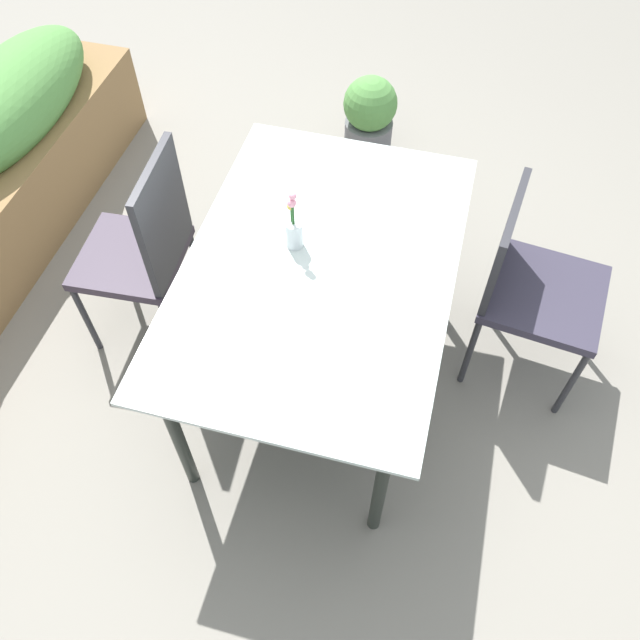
{
  "coord_description": "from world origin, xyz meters",
  "views": [
    {
      "loc": [
        -1.48,
        -0.44,
        2.53
      ],
      "look_at": [
        0.01,
        -0.05,
        0.42
      ],
      "focal_mm": 36.35,
      "sensor_mm": 36.0,
      "label": 1
    }
  ],
  "objects": [
    {
      "name": "ground_plane",
      "position": [
        0.0,
        0.0,
        0.0
      ],
      "size": [
        12.0,
        12.0,
        0.0
      ],
      "primitive_type": "plane",
      "color": "gray"
    },
    {
      "name": "dining_table",
      "position": [
        0.01,
        -0.05,
        0.7
      ],
      "size": [
        1.43,
        0.97,
        0.76
      ],
      "color": "silver",
      "rests_on": "ground"
    },
    {
      "name": "chair_near_right",
      "position": [
        0.34,
        -0.84,
        0.53
      ],
      "size": [
        0.52,
        0.52,
        0.89
      ],
      "rotation": [
        0.0,
        0.0,
        3.02
      ],
      "color": "#332F3F",
      "rests_on": "ground"
    },
    {
      "name": "chair_far_side",
      "position": [
        0.1,
        0.72,
        0.55
      ],
      "size": [
        0.46,
        0.46,
        0.98
      ],
      "rotation": [
        0.0,
        0.0,
        0.07
      ],
      "color": "#362C3A",
      "rests_on": "ground"
    },
    {
      "name": "flower_vase",
      "position": [
        0.07,
        0.06,
        0.84
      ],
      "size": [
        0.06,
        0.06,
        0.26
      ],
      "color": "silver",
      "rests_on": "dining_table"
    },
    {
      "name": "potted_plant",
      "position": [
        1.58,
        0.07,
        0.25
      ],
      "size": [
        0.3,
        0.3,
        0.49
      ],
      "color": "slate",
      "rests_on": "ground"
    }
  ]
}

